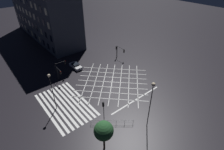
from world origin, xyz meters
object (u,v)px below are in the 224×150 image
Objects in this scene: traffic_light_se_main at (103,108)px; street_lamp_east at (51,85)px; traffic_light_sw_main at (59,73)px; waiting_car at (76,66)px; street_tree_near at (104,131)px; street_lamp_west at (152,94)px; traffic_light_nw_cross at (116,50)px; traffic_light_nw_main at (121,51)px; traffic_light_sw_cross at (61,66)px.

street_lamp_east reaches higher than traffic_light_se_main.
traffic_light_sw_main is 7.14m from waiting_car.
street_tree_near reaches higher than waiting_car.
street_lamp_east is at bearing -143.12° from street_lamp_west.
street_tree_near is (12.87, 1.94, -1.60)m from street_lamp_east.
traffic_light_se_main is at bearing 1.92° from traffic_light_sw_main.
traffic_light_nw_cross is at bearing 110.86° from street_lamp_east.
street_tree_near is (20.13, -21.48, 1.52)m from traffic_light_nw_main.
traffic_light_nw_main is 0.96× the size of traffic_light_sw_main.
traffic_light_se_main is 8.55m from street_lamp_west.
street_lamp_west reaches higher than traffic_light_nw_main.
street_lamp_west is 1.65× the size of street_tree_near.
traffic_light_sw_cross is at bearing -1.88° from traffic_light_nw_cross.
traffic_light_nw_cross reaches higher than traffic_light_nw_main.
traffic_light_sw_cross is at bearing 169.74° from street_tree_near.
traffic_light_sw_cross is 16.84m from traffic_light_nw_cross.
street_lamp_east is 16.05m from waiting_car.
traffic_light_nw_main is 24.72m from street_lamp_east.
traffic_light_sw_cross is at bearing -68.89° from waiting_car.
waiting_car is (-19.49, 5.38, -2.60)m from traffic_light_se_main.
traffic_light_nw_main is at bearing 73.83° from waiting_car.
traffic_light_sw_cross is at bearing 147.23° from street_lamp_east.
street_lamp_west is 25.79m from waiting_car.
traffic_light_sw_main is 18.17m from traffic_light_nw_cross.
waiting_car is (-3.73, -12.88, -1.93)m from traffic_light_nw_main.
traffic_light_nw_cross is (-1.41, -0.66, 0.03)m from traffic_light_nw_main.
street_lamp_east is at bearing -31.53° from traffic_light_sw_main.
traffic_light_se_main is at bearing 44.29° from traffic_light_nw_cross.
traffic_light_sw_main is at bearing 148.47° from street_lamp_east.
traffic_light_nw_cross is 26.14m from street_lamp_west.
traffic_light_sw_main reaches higher than traffic_light_nw_main.
traffic_light_nw_main is 0.95× the size of traffic_light_nw_cross.
street_tree_near is (22.09, -4.00, 0.94)m from traffic_light_sw_cross.
street_lamp_west is (21.25, -12.93, 4.47)m from traffic_light_nw_main.
traffic_light_sw_cross is at bearing -168.90° from street_lamp_west.
traffic_light_nw_main is at bearing 89.17° from traffic_light_sw_main.
street_lamp_west reaches higher than traffic_light_sw_main.
street_lamp_west is at bearing -0.11° from waiting_car.
street_lamp_west is at bearing -78.90° from traffic_light_sw_cross.
street_lamp_east is at bearing 31.29° from traffic_light_se_main.
street_tree_near is at bearing 45.98° from traffic_light_nw_cross.
traffic_light_nw_cross is at bearing -45.71° from traffic_light_se_main.
traffic_light_sw_cross reaches higher than waiting_car.
waiting_car is (-2.33, -12.22, -1.97)m from traffic_light_nw_cross.
traffic_light_sw_main is at bearing 3.59° from traffic_light_nw_cross.
street_tree_near is at bearing -97.42° from street_lamp_west.
traffic_light_se_main is at bearing -49.21° from traffic_light_nw_main.
street_lamp_west reaches higher than traffic_light_sw_cross.
street_lamp_east is at bearing -122.77° from traffic_light_sw_cross.
traffic_light_nw_cross is 0.65× the size of street_tree_near.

